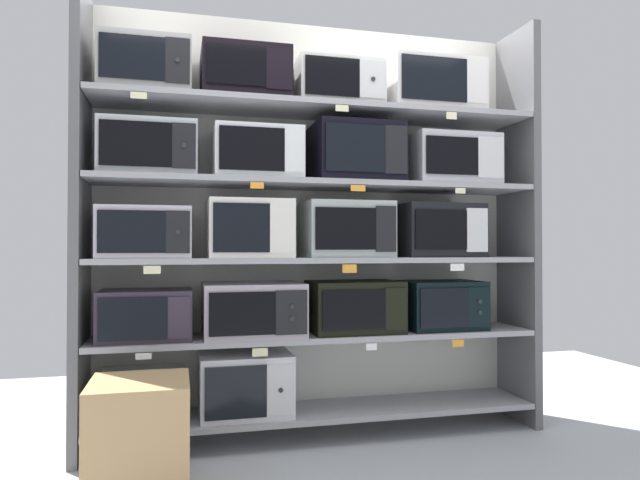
{
  "coord_description": "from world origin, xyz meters",
  "views": [
    {
      "loc": [
        -0.78,
        -3.15,
        1.07
      ],
      "look_at": [
        0.0,
        0.0,
        1.12
      ],
      "focal_mm": 31.84,
      "sensor_mm": 36.0,
      "label": 1
    }
  ],
  "objects_px": {
    "microwave_4": "(354,306)",
    "microwave_17": "(430,89)",
    "microwave_2": "(146,315)",
    "shipping_carton": "(139,440)",
    "microwave_10": "(149,150)",
    "microwave_13": "(448,161)",
    "microwave_16": "(337,86)",
    "microwave_15": "(244,77)",
    "microwave_12": "(355,154)",
    "microwave_8": "(346,230)",
    "microwave_1": "(245,384)",
    "microwave_5": "(441,305)",
    "microwave_9": "(437,231)",
    "microwave_11": "(256,155)",
    "microwave_7": "(249,229)",
    "microwave_6": "(146,233)",
    "microwave_14": "(146,69)",
    "microwave_0": "(141,397)"
  },
  "relations": [
    {
      "from": "microwave_10",
      "to": "microwave_11",
      "type": "relative_size",
      "value": 1.05
    },
    {
      "from": "microwave_12",
      "to": "microwave_4",
      "type": "bearing_deg",
      "value": 177.39
    },
    {
      "from": "microwave_6",
      "to": "microwave_12",
      "type": "height_order",
      "value": "microwave_12"
    },
    {
      "from": "microwave_0",
      "to": "microwave_6",
      "type": "distance_m",
      "value": 0.87
    },
    {
      "from": "microwave_2",
      "to": "microwave_12",
      "type": "bearing_deg",
      "value": 0.01
    },
    {
      "from": "microwave_8",
      "to": "microwave_15",
      "type": "distance_m",
      "value": 1.03
    },
    {
      "from": "microwave_5",
      "to": "microwave_13",
      "type": "height_order",
      "value": "microwave_13"
    },
    {
      "from": "microwave_4",
      "to": "microwave_1",
      "type": "bearing_deg",
      "value": -179.97
    },
    {
      "from": "microwave_12",
      "to": "shipping_carton",
      "type": "distance_m",
      "value": 1.89
    },
    {
      "from": "microwave_15",
      "to": "microwave_1",
      "type": "bearing_deg",
      "value": -1.8
    },
    {
      "from": "microwave_5",
      "to": "shipping_carton",
      "type": "bearing_deg",
      "value": -160.46
    },
    {
      "from": "microwave_8",
      "to": "shipping_carton",
      "type": "relative_size",
      "value": 0.96
    },
    {
      "from": "microwave_8",
      "to": "microwave_17",
      "type": "bearing_deg",
      "value": -0.04
    },
    {
      "from": "microwave_9",
      "to": "microwave_11",
      "type": "xyz_separation_m",
      "value": [
        -1.09,
        -0.0,
        0.42
      ]
    },
    {
      "from": "microwave_10",
      "to": "microwave_16",
      "type": "height_order",
      "value": "microwave_16"
    },
    {
      "from": "microwave_10",
      "to": "microwave_2",
      "type": "bearing_deg",
      "value": -179.48
    },
    {
      "from": "microwave_5",
      "to": "microwave_10",
      "type": "relative_size",
      "value": 0.93
    },
    {
      "from": "microwave_14",
      "to": "microwave_5",
      "type": "bearing_deg",
      "value": -0.0
    },
    {
      "from": "microwave_8",
      "to": "microwave_14",
      "type": "distance_m",
      "value": 1.4
    },
    {
      "from": "microwave_2",
      "to": "shipping_carton",
      "type": "height_order",
      "value": "microwave_2"
    },
    {
      "from": "microwave_4",
      "to": "shipping_carton",
      "type": "xyz_separation_m",
      "value": [
        -1.15,
        -0.6,
        -0.48
      ]
    },
    {
      "from": "microwave_4",
      "to": "microwave_7",
      "type": "xyz_separation_m",
      "value": [
        -0.61,
        -0.0,
        0.44
      ]
    },
    {
      "from": "shipping_carton",
      "to": "microwave_16",
      "type": "bearing_deg",
      "value": 29.94
    },
    {
      "from": "microwave_9",
      "to": "shipping_carton",
      "type": "distance_m",
      "value": 2.0
    },
    {
      "from": "microwave_2",
      "to": "microwave_11",
      "type": "relative_size",
      "value": 1.0
    },
    {
      "from": "microwave_0",
      "to": "microwave_11",
      "type": "relative_size",
      "value": 0.9
    },
    {
      "from": "microwave_0",
      "to": "microwave_4",
      "type": "relative_size",
      "value": 0.83
    },
    {
      "from": "shipping_carton",
      "to": "microwave_2",
      "type": "bearing_deg",
      "value": 90.84
    },
    {
      "from": "microwave_10",
      "to": "microwave_13",
      "type": "distance_m",
      "value": 1.75
    },
    {
      "from": "microwave_11",
      "to": "microwave_12",
      "type": "distance_m",
      "value": 0.58
    },
    {
      "from": "microwave_10",
      "to": "microwave_17",
      "type": "relative_size",
      "value": 0.88
    },
    {
      "from": "microwave_4",
      "to": "microwave_11",
      "type": "xyz_separation_m",
      "value": [
        -0.57,
        -0.0,
        0.86
      ]
    },
    {
      "from": "microwave_6",
      "to": "microwave_13",
      "type": "xyz_separation_m",
      "value": [
        1.76,
        0.0,
        0.45
      ]
    },
    {
      "from": "microwave_2",
      "to": "microwave_16",
      "type": "height_order",
      "value": "microwave_16"
    },
    {
      "from": "microwave_1",
      "to": "microwave_13",
      "type": "xyz_separation_m",
      "value": [
        1.23,
        0.0,
        1.28
      ]
    },
    {
      "from": "microwave_1",
      "to": "microwave_15",
      "type": "distance_m",
      "value": 1.7
    },
    {
      "from": "microwave_9",
      "to": "microwave_14",
      "type": "height_order",
      "value": "microwave_14"
    },
    {
      "from": "microwave_2",
      "to": "microwave_15",
      "type": "xyz_separation_m",
      "value": [
        0.52,
        0.0,
        1.3
      ]
    },
    {
      "from": "microwave_11",
      "to": "microwave_15",
      "type": "height_order",
      "value": "microwave_15"
    },
    {
      "from": "microwave_7",
      "to": "microwave_1",
      "type": "bearing_deg",
      "value": -179.86
    },
    {
      "from": "microwave_13",
      "to": "microwave_4",
      "type": "bearing_deg",
      "value": -179.99
    },
    {
      "from": "microwave_1",
      "to": "microwave_7",
      "type": "xyz_separation_m",
      "value": [
        0.02,
        0.0,
        0.86
      ]
    },
    {
      "from": "microwave_0",
      "to": "microwave_14",
      "type": "distance_m",
      "value": 1.74
    },
    {
      "from": "microwave_11",
      "to": "microwave_17",
      "type": "xyz_separation_m",
      "value": [
        1.05,
        -0.0,
        0.44
      ]
    },
    {
      "from": "microwave_4",
      "to": "microwave_17",
      "type": "relative_size",
      "value": 0.91
    },
    {
      "from": "microwave_13",
      "to": "microwave_8",
      "type": "bearing_deg",
      "value": -180.0
    },
    {
      "from": "microwave_1",
      "to": "microwave_13",
      "type": "relative_size",
      "value": 0.96
    },
    {
      "from": "shipping_carton",
      "to": "microwave_7",
      "type": "bearing_deg",
      "value": 48.28
    },
    {
      "from": "microwave_5",
      "to": "microwave_13",
      "type": "relative_size",
      "value": 0.9
    },
    {
      "from": "microwave_11",
      "to": "shipping_carton",
      "type": "bearing_deg",
      "value": -133.83
    }
  ]
}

